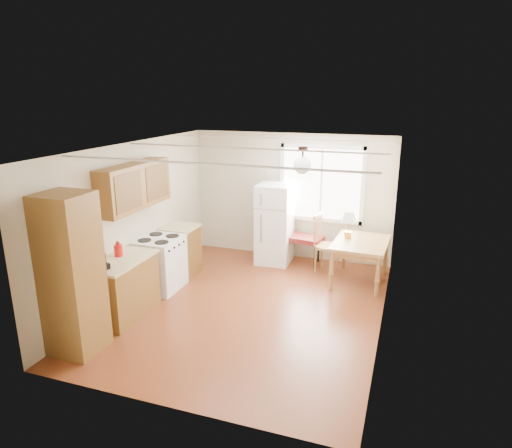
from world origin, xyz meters
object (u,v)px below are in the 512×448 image
at_px(dining_table, 361,247).
at_px(refrigerator, 274,224).
at_px(chair, 322,238).
at_px(bench, 291,237).

bearing_deg(dining_table, refrigerator, 168.50).
xyz_separation_m(dining_table, chair, (-0.74, 0.32, -0.02)).
height_order(refrigerator, dining_table, refrigerator).
bearing_deg(chair, bench, 170.73).
distance_m(bench, chair, 0.71).
xyz_separation_m(refrigerator, chair, (0.97, -0.13, -0.15)).
xyz_separation_m(refrigerator, bench, (0.31, 0.10, -0.27)).
height_order(bench, chair, chair).
bearing_deg(bench, refrigerator, -152.27).
distance_m(refrigerator, bench, 0.42).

